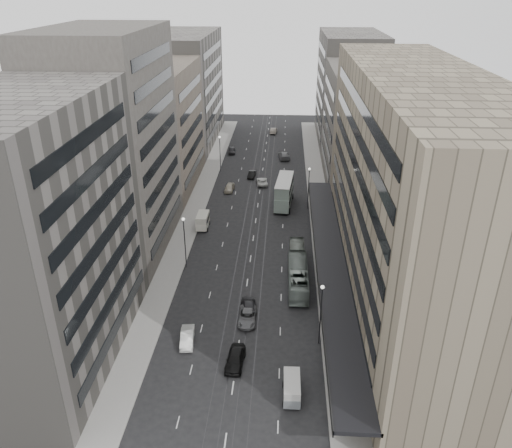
% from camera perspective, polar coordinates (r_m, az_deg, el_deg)
% --- Properties ---
extents(ground, '(220.00, 220.00, 0.00)m').
position_cam_1_polar(ground, '(66.78, -1.54, -10.41)').
color(ground, black).
rests_on(ground, ground).
extents(sidewalk_right, '(4.00, 125.00, 0.15)m').
position_cam_1_polar(sidewalk_right, '(99.49, 7.18, 2.37)').
color(sidewalk_right, gray).
rests_on(sidewalk_right, ground).
extents(sidewalk_left, '(4.00, 125.00, 0.15)m').
position_cam_1_polar(sidewalk_left, '(100.67, -6.58, 2.69)').
color(sidewalk_left, gray).
rests_on(sidewalk_left, ground).
extents(department_store, '(19.20, 60.00, 30.00)m').
position_cam_1_polar(department_store, '(68.31, 17.17, 3.62)').
color(department_store, gray).
rests_on(department_store, ground).
extents(building_right_mid, '(15.00, 28.00, 24.00)m').
position_cam_1_polar(building_right_mid, '(110.32, 12.13, 10.94)').
color(building_right_mid, '#47423D').
rests_on(building_right_mid, ground).
extents(building_right_far, '(15.00, 32.00, 28.00)m').
position_cam_1_polar(building_right_far, '(138.90, 10.54, 14.97)').
color(building_right_far, slate).
rests_on(building_right_far, ground).
extents(building_left_a, '(15.00, 28.00, 30.00)m').
position_cam_1_polar(building_left_a, '(58.11, -24.07, -1.52)').
color(building_left_a, slate).
rests_on(building_left_a, ground).
extents(building_left_b, '(15.00, 26.00, 34.00)m').
position_cam_1_polar(building_left_b, '(80.42, -16.14, 8.64)').
color(building_left_b, '#47423D').
rests_on(building_left_b, ground).
extents(building_left_c, '(15.00, 28.00, 25.00)m').
position_cam_1_polar(building_left_c, '(106.47, -11.31, 10.75)').
color(building_left_c, '#685E51').
rests_on(building_left_c, ground).
extents(building_left_d, '(15.00, 38.00, 28.00)m').
position_cam_1_polar(building_left_d, '(137.52, -8.03, 15.03)').
color(building_left_d, slate).
rests_on(building_left_d, ground).
extents(lamp_right_near, '(0.44, 0.44, 8.32)m').
position_cam_1_polar(lamp_right_near, '(59.68, 7.45, -9.49)').
color(lamp_right_near, '#262628').
rests_on(lamp_right_near, ground).
extents(lamp_right_far, '(0.44, 0.44, 8.32)m').
position_cam_1_polar(lamp_right_far, '(95.09, 6.05, 4.64)').
color(lamp_right_far, '#262628').
rests_on(lamp_right_far, ground).
extents(lamp_left_near, '(0.44, 0.44, 8.32)m').
position_cam_1_polar(lamp_left_near, '(75.44, -8.18, -1.43)').
color(lamp_left_near, '#262628').
rests_on(lamp_left_near, ground).
extents(lamp_left_far, '(0.44, 0.44, 8.32)m').
position_cam_1_polar(lamp_left_far, '(114.77, -4.14, 8.49)').
color(lamp_left_far, '#262628').
rests_on(lamp_left_far, ground).
extents(bus_near, '(2.79, 11.58, 3.22)m').
position_cam_1_polar(bus_near, '(71.91, 4.83, -6.02)').
color(bus_near, gray).
rests_on(bus_near, ground).
extents(bus_far, '(2.31, 9.66, 2.69)m').
position_cam_1_polar(bus_far, '(77.28, 4.73, -3.79)').
color(bus_far, gray).
rests_on(bus_far, ground).
extents(double_decker, '(3.87, 10.28, 5.50)m').
position_cam_1_polar(double_decker, '(96.87, 3.23, 3.73)').
color(double_decker, gray).
rests_on(double_decker, ground).
extents(vw_microbus, '(1.96, 4.20, 2.25)m').
position_cam_1_polar(vw_microbus, '(55.20, 4.11, -18.14)').
color(vw_microbus, slate).
rests_on(vw_microbus, ground).
extents(panel_van, '(2.13, 4.28, 2.69)m').
position_cam_1_polar(panel_van, '(88.81, -6.10, 0.41)').
color(panel_van, silver).
rests_on(panel_van, ground).
extents(sedan_0, '(2.33, 5.00, 1.66)m').
position_cam_1_polar(sedan_0, '(59.04, -2.40, -15.12)').
color(sedan_0, black).
rests_on(sedan_0, ground).
extents(sedan_1, '(2.02, 4.59, 1.47)m').
position_cam_1_polar(sedan_1, '(62.61, -7.86, -12.70)').
color(sedan_1, silver).
rests_on(sedan_1, ground).
extents(sedan_2, '(2.30, 4.93, 1.36)m').
position_cam_1_polar(sedan_2, '(65.43, -1.01, -10.53)').
color(sedan_2, '#5D5E60').
rests_on(sedan_2, ground).
extents(sedan_3, '(2.47, 4.92, 1.37)m').
position_cam_1_polar(sedan_3, '(67.40, -0.85, -9.30)').
color(sedan_3, '#232326').
rests_on(sedan_3, ground).
extents(sedan_4, '(2.06, 4.57, 1.52)m').
position_cam_1_polar(sedan_4, '(104.65, -3.05, 4.17)').
color(sedan_4, '#B1A792').
rests_on(sedan_4, ground).
extents(sedan_5, '(1.86, 4.20, 1.34)m').
position_cam_1_polar(sedan_5, '(112.21, -0.48, 5.69)').
color(sedan_5, black).
rests_on(sedan_5, ground).
extents(sedan_6, '(2.79, 5.07, 1.34)m').
position_cam_1_polar(sedan_6, '(108.03, 0.69, 4.87)').
color(sedan_6, silver).
rests_on(sedan_6, ground).
extents(sedan_7, '(3.18, 6.15, 1.70)m').
position_cam_1_polar(sedan_7, '(124.65, 3.20, 7.85)').
color(sedan_7, '#5C5D5F').
rests_on(sedan_7, ground).
extents(sedan_8, '(2.10, 4.53, 1.50)m').
position_cam_1_polar(sedan_8, '(128.86, -2.79, 8.42)').
color(sedan_8, '#28282B').
rests_on(sedan_8, ground).
extents(sedan_9, '(2.09, 4.79, 1.53)m').
position_cam_1_polar(sedan_9, '(146.69, 2.03, 10.64)').
color(sedan_9, gray).
rests_on(sedan_9, ground).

